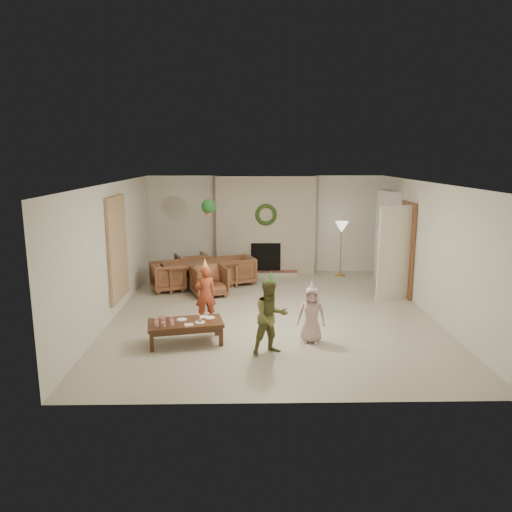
{
  "coord_description": "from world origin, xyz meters",
  "views": [
    {
      "loc": [
        -0.48,
        -8.99,
        2.99
      ],
      "look_at": [
        -0.3,
        0.4,
        1.05
      ],
      "focal_mm": 34.11,
      "sensor_mm": 36.0,
      "label": 1
    }
  ],
  "objects_px": {
    "dining_chair_right": "(238,270)",
    "child_pink": "(311,315)",
    "dining_table": "(200,275)",
    "dining_chair_near": "(209,281)",
    "child_red": "(205,295)",
    "child_plaid": "(271,317)",
    "dining_chair_far": "(192,267)",
    "coffee_table_top": "(185,323)",
    "dining_chair_left": "(168,276)"
  },
  "relations": [
    {
      "from": "dining_chair_far",
      "to": "dining_chair_left",
      "type": "xyz_separation_m",
      "value": [
        -0.42,
        -0.96,
        0.0
      ]
    },
    {
      "from": "dining_table",
      "to": "child_red",
      "type": "relative_size",
      "value": 1.61
    },
    {
      "from": "child_red",
      "to": "coffee_table_top",
      "type": "bearing_deg",
      "value": 61.59
    },
    {
      "from": "dining_chair_near",
      "to": "dining_chair_far",
      "type": "distance_m",
      "value": 1.48
    },
    {
      "from": "dining_table",
      "to": "dining_chair_right",
      "type": "distance_m",
      "value": 0.93
    },
    {
      "from": "dining_chair_far",
      "to": "child_plaid",
      "type": "bearing_deg",
      "value": 89.32
    },
    {
      "from": "child_plaid",
      "to": "dining_chair_right",
      "type": "bearing_deg",
      "value": 75.5
    },
    {
      "from": "dining_chair_right",
      "to": "child_red",
      "type": "distance_m",
      "value": 2.82
    },
    {
      "from": "dining_chair_right",
      "to": "child_pink",
      "type": "height_order",
      "value": "child_pink"
    },
    {
      "from": "dining_table",
      "to": "child_plaid",
      "type": "xyz_separation_m",
      "value": [
        1.44,
        -3.87,
        0.29
      ]
    },
    {
      "from": "dining_table",
      "to": "child_red",
      "type": "height_order",
      "value": "child_red"
    },
    {
      "from": "dining_chair_right",
      "to": "child_pink",
      "type": "distance_m",
      "value": 3.96
    },
    {
      "from": "dining_table",
      "to": "coffee_table_top",
      "type": "relative_size",
      "value": 1.42
    },
    {
      "from": "dining_chair_left",
      "to": "dining_chair_right",
      "type": "xyz_separation_m",
      "value": [
        1.56,
        0.61,
        0.0
      ]
    },
    {
      "from": "dining_chair_far",
      "to": "child_pink",
      "type": "bearing_deg",
      "value": 99.07
    },
    {
      "from": "child_plaid",
      "to": "child_pink",
      "type": "distance_m",
      "value": 0.84
    },
    {
      "from": "dining_table",
      "to": "child_pink",
      "type": "bearing_deg",
      "value": -79.27
    },
    {
      "from": "dining_chair_left",
      "to": "coffee_table_top",
      "type": "bearing_deg",
      "value": 172.55
    },
    {
      "from": "dining_chair_far",
      "to": "child_red",
      "type": "bearing_deg",
      "value": 79.63
    },
    {
      "from": "dining_chair_left",
      "to": "dining_chair_right",
      "type": "distance_m",
      "value": 1.67
    },
    {
      "from": "dining_chair_near",
      "to": "coffee_table_top",
      "type": "height_order",
      "value": "dining_chair_near"
    },
    {
      "from": "dining_chair_far",
      "to": "dining_chair_left",
      "type": "bearing_deg",
      "value": 45.0
    },
    {
      "from": "dining_chair_right",
      "to": "child_plaid",
      "type": "relative_size",
      "value": 0.62
    },
    {
      "from": "dining_table",
      "to": "dining_chair_near",
      "type": "xyz_separation_m",
      "value": [
        0.27,
        -0.69,
        0.03
      ]
    },
    {
      "from": "dining_chair_far",
      "to": "child_red",
      "type": "distance_m",
      "value": 3.18
    },
    {
      "from": "child_red",
      "to": "child_plaid",
      "type": "bearing_deg",
      "value": 112.93
    },
    {
      "from": "dining_chair_right",
      "to": "child_pink",
      "type": "relative_size",
      "value": 0.78
    },
    {
      "from": "dining_chair_right",
      "to": "dining_chair_far",
      "type": "bearing_deg",
      "value": -128.66
    },
    {
      "from": "coffee_table_top",
      "to": "child_plaid",
      "type": "relative_size",
      "value": 1.02
    },
    {
      "from": "coffee_table_top",
      "to": "child_plaid",
      "type": "height_order",
      "value": "child_plaid"
    },
    {
      "from": "dining_chair_far",
      "to": "coffee_table_top",
      "type": "bearing_deg",
      "value": 73.66
    },
    {
      "from": "coffee_table_top",
      "to": "dining_table",
      "type": "bearing_deg",
      "value": 79.88
    },
    {
      "from": "dining_table",
      "to": "dining_chair_right",
      "type": "bearing_deg",
      "value": 0.0
    },
    {
      "from": "dining_table",
      "to": "dining_chair_right",
      "type": "relative_size",
      "value": 2.34
    },
    {
      "from": "dining_chair_far",
      "to": "dining_chair_right",
      "type": "distance_m",
      "value": 1.19
    },
    {
      "from": "dining_table",
      "to": "dining_chair_near",
      "type": "distance_m",
      "value": 0.74
    },
    {
      "from": "dining_table",
      "to": "dining_chair_far",
      "type": "bearing_deg",
      "value": 90.0
    },
    {
      "from": "dining_table",
      "to": "dining_chair_far",
      "type": "distance_m",
      "value": 0.74
    },
    {
      "from": "dining_chair_left",
      "to": "dining_chair_right",
      "type": "height_order",
      "value": "same"
    },
    {
      "from": "dining_chair_near",
      "to": "dining_chair_left",
      "type": "height_order",
      "value": "same"
    },
    {
      "from": "dining_chair_near",
      "to": "child_plaid",
      "type": "bearing_deg",
      "value": -90.97
    },
    {
      "from": "dining_chair_near",
      "to": "child_red",
      "type": "height_order",
      "value": "child_red"
    },
    {
      "from": "dining_chair_right",
      "to": "child_pink",
      "type": "bearing_deg",
      "value": -2.6
    },
    {
      "from": "dining_chair_right",
      "to": "child_red",
      "type": "xyz_separation_m",
      "value": [
        -0.53,
        -2.76,
        0.2
      ]
    },
    {
      "from": "dining_chair_near",
      "to": "child_pink",
      "type": "relative_size",
      "value": 0.78
    },
    {
      "from": "coffee_table_top",
      "to": "child_pink",
      "type": "relative_size",
      "value": 1.29
    },
    {
      "from": "dining_chair_far",
      "to": "child_pink",
      "type": "relative_size",
      "value": 0.78
    },
    {
      "from": "child_plaid",
      "to": "child_pink",
      "type": "height_order",
      "value": "child_plaid"
    },
    {
      "from": "child_red",
      "to": "child_plaid",
      "type": "distance_m",
      "value": 1.83
    },
    {
      "from": "dining_chair_far",
      "to": "dining_chair_left",
      "type": "height_order",
      "value": "same"
    }
  ]
}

